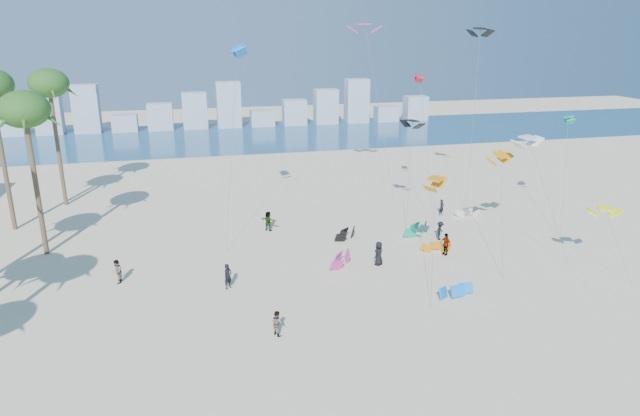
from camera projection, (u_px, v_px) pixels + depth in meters
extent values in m
plane|color=beige|center=(336.00, 389.00, 28.37)|extent=(220.00, 220.00, 0.00)
plane|color=navy|center=(226.00, 137.00, 95.04)|extent=(220.00, 220.00, 0.00)
imported|color=black|center=(228.00, 276.00, 39.20)|extent=(0.80, 0.76, 1.84)
imported|color=gray|center=(277.00, 323.00, 33.24)|extent=(0.89, 0.95, 1.57)
imported|color=black|center=(379.00, 253.00, 43.12)|extent=(1.10, 1.06, 1.91)
imported|color=gray|center=(446.00, 244.00, 45.10)|extent=(0.76, 1.17, 1.85)
imported|color=black|center=(440.00, 231.00, 48.33)|extent=(1.19, 1.20, 1.66)
imported|color=gray|center=(268.00, 221.00, 50.58)|extent=(1.60, 1.53, 1.81)
imported|color=black|center=(442.00, 207.00, 54.85)|extent=(0.68, 0.59, 1.58)
imported|color=gray|center=(117.00, 272.00, 40.06)|extent=(0.71, 0.89, 1.76)
cylinder|color=#595959|center=(433.00, 241.00, 38.00)|extent=(1.94, 4.53, 7.48)
cylinder|color=#595959|center=(409.00, 178.00, 49.68)|extent=(1.14, 2.47, 9.78)
cylinder|color=#595959|center=(549.00, 202.00, 43.15)|extent=(2.56, 3.44, 9.55)
cylinder|color=#595959|center=(232.00, 150.00, 45.53)|extent=(2.00, 3.93, 16.20)
cylinder|color=#595959|center=(427.00, 151.00, 51.92)|extent=(0.33, 5.93, 13.32)
cylinder|color=#595959|center=(619.00, 247.00, 40.21)|extent=(0.75, 3.05, 5.01)
cylinder|color=#595959|center=(380.00, 115.00, 57.90)|extent=(2.85, 2.89, 18.01)
cylinder|color=#595959|center=(565.00, 177.00, 49.47)|extent=(2.66, 4.59, 9.99)
cylinder|color=#595959|center=(502.00, 215.00, 42.34)|extent=(1.92, 4.97, 8.15)
cylinder|color=#595959|center=(473.00, 122.00, 55.18)|extent=(1.42, 2.67, 17.55)
cylinder|color=brown|center=(36.00, 184.00, 43.81)|extent=(0.40, 0.40, 11.73)
ellipsoid|color=#254F1C|center=(24.00, 109.00, 42.02)|extent=(3.80, 3.80, 2.85)
cylinder|color=brown|center=(3.00, 160.00, 49.19)|extent=(0.40, 0.40, 13.00)
cylinder|color=brown|center=(58.00, 146.00, 56.45)|extent=(0.40, 0.40, 12.47)
ellipsoid|color=#254F1C|center=(49.00, 83.00, 54.54)|extent=(3.80, 3.80, 2.85)
cube|color=#9EADBF|center=(11.00, 122.00, 95.62)|extent=(4.40, 3.00, 4.80)
cube|color=#9EADBF|center=(49.00, 115.00, 96.73)|extent=(4.40, 3.00, 6.60)
cube|color=#9EADBF|center=(86.00, 109.00, 97.83)|extent=(4.40, 3.00, 8.40)
cube|color=#9EADBF|center=(125.00, 123.00, 100.03)|extent=(4.40, 3.00, 3.00)
cube|color=#9EADBF|center=(160.00, 117.00, 101.13)|extent=(4.40, 3.00, 4.80)
cube|color=#9EADBF|center=(195.00, 111.00, 102.23)|extent=(4.40, 3.00, 6.60)
cube|color=#9EADBF|center=(229.00, 105.00, 103.34)|extent=(4.40, 3.00, 8.40)
cube|color=#9EADBF|center=(262.00, 118.00, 105.54)|extent=(4.40, 3.00, 3.00)
cube|color=#9EADBF|center=(294.00, 112.00, 106.64)|extent=(4.40, 3.00, 4.80)
cube|color=#9EADBF|center=(326.00, 106.00, 107.74)|extent=(4.40, 3.00, 6.60)
cube|color=#9EADBF|center=(357.00, 101.00, 108.84)|extent=(4.40, 3.00, 8.40)
cube|color=#9EADBF|center=(386.00, 114.00, 111.04)|extent=(4.40, 3.00, 3.00)
cube|color=#9EADBF|center=(415.00, 108.00, 112.15)|extent=(4.40, 3.00, 4.80)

